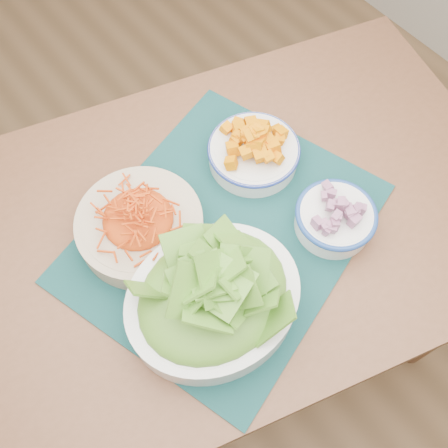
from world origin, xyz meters
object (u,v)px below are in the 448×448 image
(onion_bowl, at_px, (336,216))
(carrot_bowl, at_px, (139,222))
(squash_bowl, at_px, (254,148))
(lettuce_bowl, at_px, (213,295))
(table, at_px, (239,239))
(placemat, at_px, (224,232))

(onion_bowl, bearing_deg, carrot_bowl, 144.17)
(carrot_bowl, xyz_separation_m, squash_bowl, (0.26, -0.00, 0.00))
(lettuce_bowl, distance_m, onion_bowl, 0.27)
(table, relative_size, carrot_bowl, 5.12)
(table, distance_m, onion_bowl, 0.23)
(squash_bowl, xyz_separation_m, lettuce_bowl, (-0.24, -0.19, 0.02))
(carrot_bowl, relative_size, onion_bowl, 1.53)
(table, distance_m, lettuce_bowl, 0.26)
(table, relative_size, onion_bowl, 7.85)
(placemat, height_order, carrot_bowl, carrot_bowl)
(lettuce_bowl, bearing_deg, table, 44.24)
(onion_bowl, bearing_deg, table, 131.71)
(placemat, distance_m, onion_bowl, 0.20)
(table, height_order, carrot_bowl, carrot_bowl)
(table, xyz_separation_m, lettuce_bowl, (-0.15, -0.12, 0.18))
(carrot_bowl, bearing_deg, lettuce_bowl, -85.44)
(table, xyz_separation_m, carrot_bowl, (-0.17, 0.08, 0.16))
(table, bearing_deg, squash_bowl, 54.50)
(placemat, bearing_deg, table, -2.38)
(placemat, xyz_separation_m, lettuce_bowl, (-0.10, -0.10, 0.06))
(placemat, distance_m, carrot_bowl, 0.15)
(carrot_bowl, bearing_deg, squash_bowl, -0.49)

